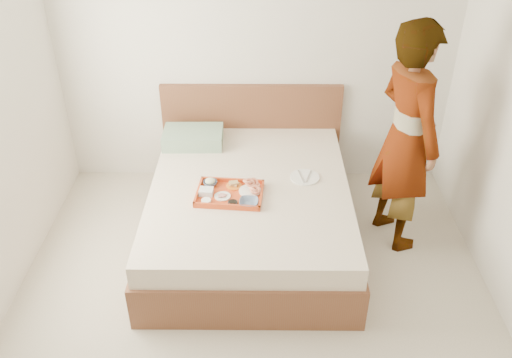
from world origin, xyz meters
The scene contains 16 objects.
ground centered at (0.00, 0.00, 0.00)m, with size 3.50×4.00×0.01m, color beige.
wall_back centered at (0.00, 2.00, 1.30)m, with size 3.50×0.01×2.60m, color silver.
bed centered at (-0.03, 1.00, 0.27)m, with size 1.65×2.00×0.53m, color brown.
headboard centered at (-0.03, 1.97, 0.47)m, with size 1.65×0.06×0.95m, color brown.
pillow centered at (-0.54, 1.65, 0.59)m, with size 0.52×0.35×0.12m, color gray.
tray centered at (-0.18, 0.85, 0.55)m, with size 0.50×0.36×0.05m, color #C74F1C.
prawn_plate centered at (-0.03, 0.89, 0.55)m, with size 0.17×0.17×0.01m, color white.
navy_bowl_big centered at (-0.04, 0.72, 0.56)m, with size 0.14×0.14×0.03m, color #172648.
sauce_dish centered at (-0.15, 0.71, 0.56)m, with size 0.07×0.07×0.03m, color black.
meat_plate centered at (-0.24, 0.82, 0.55)m, with size 0.12×0.12×0.01m, color white.
bread_plate centered at (-0.16, 0.96, 0.55)m, with size 0.12×0.12×0.01m, color orange.
salad_bowl centered at (-0.34, 0.98, 0.56)m, with size 0.11×0.11×0.03m, color #172648.
plastic_tub centered at (-0.36, 0.85, 0.57)m, with size 0.10×0.09×0.05m, color silver.
cheese_round centered at (-0.35, 0.74, 0.56)m, with size 0.07×0.07×0.03m, color white.
dinner_plate centered at (0.40, 1.10, 0.54)m, with size 0.23×0.23×0.01m, color white.
person centered at (1.15, 1.06, 0.92)m, with size 0.67×0.44×1.84m, color beige.
Camera 1 is at (0.04, -2.55, 2.91)m, focal length 38.26 mm.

